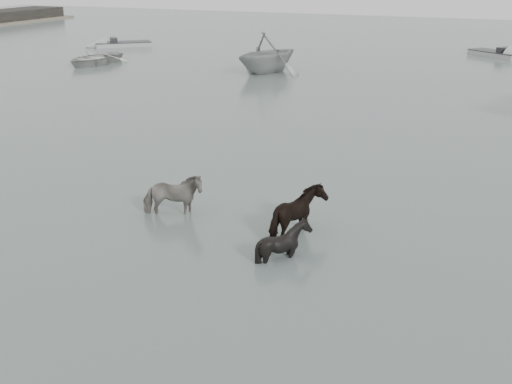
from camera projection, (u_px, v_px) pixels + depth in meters
ground at (265, 229)px, 16.77m from camera, size 140.00×140.00×0.00m
pony_pinto at (172, 191)px, 17.48m from camera, size 1.84×1.39×1.42m
pony_dark at (299, 207)px, 16.23m from camera, size 1.44×1.63×1.49m
pony_black at (284, 232)px, 14.96m from camera, size 1.32×1.20×1.32m
rowboat_lead at (94, 57)px, 43.53m from camera, size 3.70×4.93×0.97m
rowboat_trail at (268, 51)px, 39.94m from camera, size 5.81×6.20×2.62m
skiff_outer at (123, 42)px, 52.39m from camera, size 5.71×5.23×0.75m
skiff_mid at (496, 51)px, 46.92m from camera, size 5.38×4.65×0.75m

